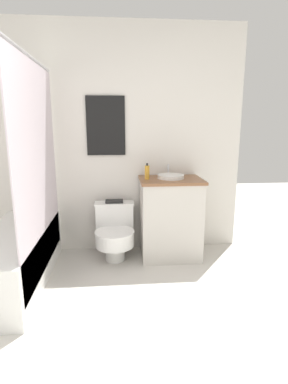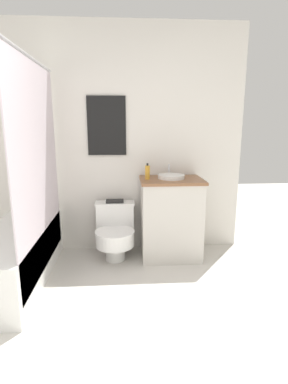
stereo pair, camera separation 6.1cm
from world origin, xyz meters
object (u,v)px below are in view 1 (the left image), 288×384
(soap_bottle, at_px, (147,172))
(sink, at_px, (171,176))
(book_on_tank, at_px, (114,201))
(toilet, at_px, (115,231))

(soap_bottle, bearing_deg, sink, 7.02)
(sink, xyz_separation_m, book_on_tank, (-0.61, 0.11, -0.29))
(sink, bearing_deg, toilet, -177.90)
(sink, distance_m, soap_bottle, 0.26)
(soap_bottle, distance_m, book_on_tank, 0.51)
(toilet, relative_size, book_on_tank, 3.06)
(soap_bottle, bearing_deg, book_on_tank, 157.78)
(soap_bottle, xyz_separation_m, book_on_tank, (-0.35, 0.14, -0.34))
(soap_bottle, height_order, book_on_tank, soap_bottle)
(toilet, xyz_separation_m, sink, (0.61, 0.02, 0.59))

